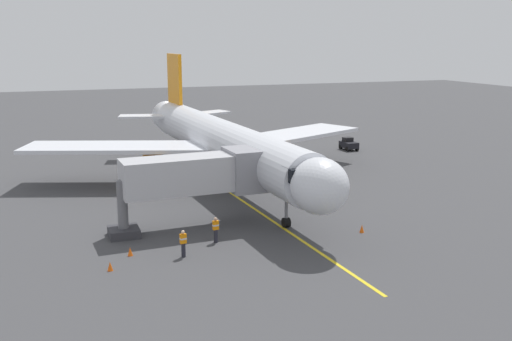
# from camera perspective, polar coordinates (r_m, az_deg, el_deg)

# --- Properties ---
(ground_plane) EXTENTS (220.00, 220.00, 0.00)m
(ground_plane) POSITION_cam_1_polar(r_m,az_deg,el_deg) (56.94, -2.90, -0.66)
(ground_plane) COLOR #424244
(apron_lead_in_line) EXTENTS (2.20, 39.96, 0.01)m
(apron_lead_in_line) POSITION_cam_1_polar(r_m,az_deg,el_deg) (48.44, -1.25, -3.01)
(apron_lead_in_line) COLOR yellow
(apron_lead_in_line) RESTS_ON ground
(airplane) EXTENTS (34.76, 40.32, 11.50)m
(airplane) POSITION_cam_1_polar(r_m,az_deg,el_deg) (53.41, -3.47, 2.83)
(airplane) COLOR silver
(airplane) RESTS_ON ground
(jet_bridge) EXTENTS (11.47, 3.40, 5.40)m
(jet_bridge) POSITION_cam_1_polar(r_m,az_deg,el_deg) (41.29, -5.24, -0.43)
(jet_bridge) COLOR #B7B7BC
(jet_bridge) RESTS_ON ground
(ground_crew_marshaller) EXTENTS (0.42, 0.29, 1.71)m
(ground_crew_marshaller) POSITION_cam_1_polar(r_m,az_deg,el_deg) (38.69, -3.94, -5.73)
(ground_crew_marshaller) COLOR #23232D
(ground_crew_marshaller) RESTS_ON ground
(ground_crew_wing_walker) EXTENTS (0.35, 0.45, 1.71)m
(ground_crew_wing_walker) POSITION_cam_1_polar(r_m,az_deg,el_deg) (49.92, 7.59, -1.61)
(ground_crew_wing_walker) COLOR #23232D
(ground_crew_wing_walker) RESTS_ON ground
(ground_crew_loader) EXTENTS (0.44, 0.32, 1.71)m
(ground_crew_loader) POSITION_cam_1_polar(r_m,az_deg,el_deg) (36.37, -7.08, -7.01)
(ground_crew_loader) COLOR #23232D
(ground_crew_loader) RESTS_ON ground
(tug_near_nose) EXTENTS (1.64, 2.36, 1.50)m
(tug_near_nose) POSITION_cam_1_polar(r_m,az_deg,el_deg) (71.77, 8.99, 2.54)
(tug_near_nose) COLOR black
(tug_near_nose) RESTS_ON ground
(safety_cone_nose_left) EXTENTS (0.32, 0.32, 0.55)m
(safety_cone_nose_left) POSITION_cam_1_polar(r_m,az_deg,el_deg) (41.38, 10.24, -5.57)
(safety_cone_nose_left) COLOR #F2590F
(safety_cone_nose_left) RESTS_ON ground
(safety_cone_wing_port) EXTENTS (0.32, 0.32, 0.55)m
(safety_cone_wing_port) POSITION_cam_1_polar(r_m,az_deg,el_deg) (35.27, -13.98, -9.00)
(safety_cone_wing_port) COLOR #F2590F
(safety_cone_wing_port) RESTS_ON ground
(safety_cone_wing_starboard) EXTENTS (0.32, 0.32, 0.55)m
(safety_cone_wing_starboard) POSITION_cam_1_polar(r_m,az_deg,el_deg) (37.31, -12.12, -7.69)
(safety_cone_wing_starboard) COLOR #F2590F
(safety_cone_wing_starboard) RESTS_ON ground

